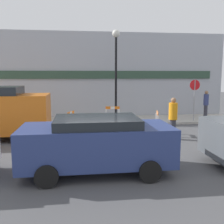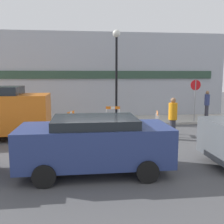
# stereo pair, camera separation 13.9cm
# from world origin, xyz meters

# --- Properties ---
(ground_plane) EXTENTS (60.00, 60.00, 0.00)m
(ground_plane) POSITION_xyz_m (0.00, 0.00, 0.00)
(ground_plane) COLOR #4C4C4F
(sidewalk_slab) EXTENTS (18.00, 2.85, 0.12)m
(sidewalk_slab) POSITION_xyz_m (0.00, 5.92, 0.06)
(sidewalk_slab) COLOR #ADA89E
(sidewalk_slab) RESTS_ON ground_plane
(storefront_facade) EXTENTS (18.00, 0.22, 5.50)m
(storefront_facade) POSITION_xyz_m (0.00, 7.42, 2.75)
(storefront_facade) COLOR #A3A8B2
(storefront_facade) RESTS_ON ground_plane
(streetlamp_post) EXTENTS (0.44, 0.44, 5.20)m
(streetlamp_post) POSITION_xyz_m (1.43, 5.47, 3.46)
(streetlamp_post) COLOR black
(streetlamp_post) RESTS_ON sidewalk_slab
(stop_sign) EXTENTS (0.60, 0.06, 2.40)m
(stop_sign) POSITION_xyz_m (5.95, 4.87, 1.72)
(stop_sign) COLOR gray
(stop_sign) RESTS_ON sidewalk_slab
(barricade_0) EXTENTS (0.28, 0.71, 1.10)m
(barricade_0) POSITION_xyz_m (2.94, 2.25, 0.58)
(barricade_0) COLOR white
(barricade_0) RESTS_ON ground_plane
(barricade_1) EXTENTS (0.77, 0.21, 1.12)m
(barricade_1) POSITION_xyz_m (1.09, 4.35, 0.59)
(barricade_1) COLOR white
(barricade_1) RESTS_ON ground_plane
(barricade_2) EXTENTS (0.42, 0.74, 1.06)m
(barricade_2) POSITION_xyz_m (-1.12, 3.07, 0.56)
(barricade_2) COLOR white
(barricade_2) RESTS_ON ground_plane
(barricade_3) EXTENTS (0.88, 0.28, 1.14)m
(barricade_3) POSITION_xyz_m (0.58, 0.49, 0.61)
(barricade_3) COLOR white
(barricade_3) RESTS_ON ground_plane
(traffic_cone_0) EXTENTS (0.30, 0.30, 0.63)m
(traffic_cone_0) POSITION_xyz_m (0.40, 4.40, 0.30)
(traffic_cone_0) COLOR black
(traffic_cone_0) RESTS_ON ground_plane
(traffic_cone_1) EXTENTS (0.30, 0.30, 0.50)m
(traffic_cone_1) POSITION_xyz_m (2.26, 0.37, 0.24)
(traffic_cone_1) COLOR black
(traffic_cone_1) RESTS_ON ground_plane
(traffic_cone_2) EXTENTS (0.30, 0.30, 0.53)m
(traffic_cone_2) POSITION_xyz_m (-1.51, 2.50, 0.26)
(traffic_cone_2) COLOR black
(traffic_cone_2) RESTS_ON ground_plane
(person_worker) EXTENTS (0.51, 0.51, 1.83)m
(person_worker) POSITION_xyz_m (3.33, 1.27, 0.98)
(person_worker) COLOR #33333D
(person_worker) RESTS_ON ground_plane
(person_pedestrian) EXTENTS (0.36, 0.36, 1.70)m
(person_pedestrian) POSITION_xyz_m (7.15, 5.77, 1.04)
(person_pedestrian) COLOR #33333D
(person_pedestrian) RESTS_ON sidewalk_slab
(parked_car_1) EXTENTS (4.28, 1.99, 1.62)m
(parked_car_1) POSITION_xyz_m (-0.24, -2.25, 0.92)
(parked_car_1) COLOR navy
(parked_car_1) RESTS_ON ground_plane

